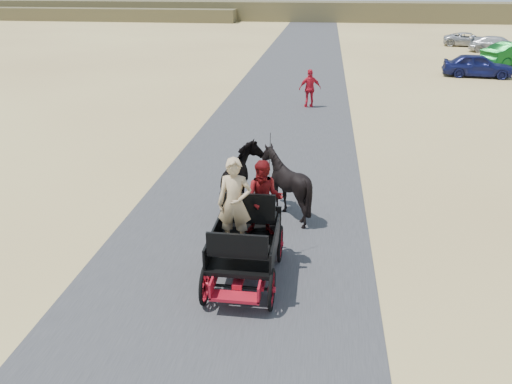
# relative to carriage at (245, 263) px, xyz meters

# --- Properties ---
(ground) EXTENTS (140.00, 140.00, 0.00)m
(ground) POSITION_rel_carriage_xyz_m (-0.40, 0.66, -0.36)
(ground) COLOR tan
(road) EXTENTS (6.00, 140.00, 0.01)m
(road) POSITION_rel_carriage_xyz_m (-0.40, 0.66, -0.35)
(road) COLOR #38383A
(road) RESTS_ON ground
(ridge_far) EXTENTS (140.00, 6.00, 2.40)m
(ridge_far) POSITION_rel_carriage_xyz_m (-0.40, 62.66, 0.84)
(ridge_far) COLOR brown
(ridge_far) RESTS_ON ground
(ridge_near) EXTENTS (40.00, 4.00, 1.60)m
(ridge_near) POSITION_rel_carriage_xyz_m (-30.40, 58.66, 0.44)
(ridge_near) COLOR brown
(ridge_near) RESTS_ON ground
(carriage) EXTENTS (1.30, 2.40, 0.72)m
(carriage) POSITION_rel_carriage_xyz_m (0.00, 0.00, 0.00)
(carriage) COLOR black
(carriage) RESTS_ON ground
(horse_left) EXTENTS (0.91, 2.01, 1.70)m
(horse_left) POSITION_rel_carriage_xyz_m (-0.55, 3.00, 0.49)
(horse_left) COLOR black
(horse_left) RESTS_ON ground
(horse_right) EXTENTS (1.37, 1.54, 1.70)m
(horse_right) POSITION_rel_carriage_xyz_m (0.55, 3.00, 0.49)
(horse_right) COLOR black
(horse_right) RESTS_ON ground
(driver_man) EXTENTS (0.66, 0.43, 1.80)m
(driver_man) POSITION_rel_carriage_xyz_m (-0.20, 0.05, 1.26)
(driver_man) COLOR tan
(driver_man) RESTS_ON carriage
(passenger_woman) EXTENTS (0.77, 0.60, 1.58)m
(passenger_woman) POSITION_rel_carriage_xyz_m (0.30, 0.60, 1.15)
(passenger_woman) COLOR #660C0F
(passenger_woman) RESTS_ON carriage
(pedestrian) EXTENTS (1.09, 0.67, 1.73)m
(pedestrian) POSITION_rel_carriage_xyz_m (0.75, 14.41, 0.50)
(pedestrian) COLOR red
(pedestrian) RESTS_ON ground
(car_a) EXTENTS (4.13, 2.07, 1.35)m
(car_a) POSITION_rel_carriage_xyz_m (10.39, 23.29, 0.32)
(car_a) COLOR navy
(car_a) RESTS_ON ground
(car_c) EXTENTS (4.60, 3.22, 1.24)m
(car_c) POSITION_rel_carriage_xyz_m (14.67, 33.93, 0.26)
(car_c) COLOR #B2B2B7
(car_c) RESTS_ON ground
(car_d) EXTENTS (4.33, 2.64, 1.12)m
(car_d) POSITION_rel_carriage_xyz_m (13.40, 37.87, 0.20)
(car_d) COLOR #B2B2B7
(car_d) RESTS_ON ground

